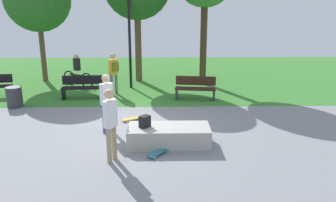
{
  "coord_description": "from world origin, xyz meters",
  "views": [
    {
      "loc": [
        0.6,
        -10.11,
        3.72
      ],
      "look_at": [
        0.81,
        -0.43,
        0.93
      ],
      "focal_mm": 36.48,
      "sensor_mm": 36.0,
      "label": 1
    }
  ],
  "objects_px": {
    "park_bench_near_path": "(82,87)",
    "cyclist_on_bicycle": "(77,73)",
    "backpack_on_ledge": "(145,121)",
    "skater_watching": "(107,99)",
    "skateboard_by_ledge": "(160,152)",
    "pedestrian_with_backpack": "(114,70)",
    "concrete_ledge": "(169,136)",
    "trash_bin": "(14,97)",
    "skater_performing_trick": "(110,119)",
    "park_bench_far_left": "(195,88)",
    "lamp_post": "(129,27)",
    "skateboard_spare": "(134,118)"
  },
  "relations": [
    {
      "from": "skater_watching",
      "to": "park_bench_far_left",
      "type": "distance_m",
      "value": 4.68
    },
    {
      "from": "backpack_on_ledge",
      "to": "lamp_post",
      "type": "height_order",
      "value": "lamp_post"
    },
    {
      "from": "cyclist_on_bicycle",
      "to": "park_bench_far_left",
      "type": "bearing_deg",
      "value": -23.99
    },
    {
      "from": "concrete_ledge",
      "to": "park_bench_near_path",
      "type": "height_order",
      "value": "park_bench_near_path"
    },
    {
      "from": "backpack_on_ledge",
      "to": "trash_bin",
      "type": "xyz_separation_m",
      "value": [
        -4.98,
        3.64,
        -0.29
      ]
    },
    {
      "from": "backpack_on_ledge",
      "to": "skater_performing_trick",
      "type": "xyz_separation_m",
      "value": [
        -0.76,
        -0.97,
        0.4
      ]
    },
    {
      "from": "concrete_ledge",
      "to": "pedestrian_with_backpack",
      "type": "bearing_deg",
      "value": 112.04
    },
    {
      "from": "concrete_ledge",
      "to": "park_bench_near_path",
      "type": "distance_m",
      "value": 5.85
    },
    {
      "from": "skateboard_spare",
      "to": "trash_bin",
      "type": "height_order",
      "value": "trash_bin"
    },
    {
      "from": "concrete_ledge",
      "to": "backpack_on_ledge",
      "type": "relative_size",
      "value": 6.92
    },
    {
      "from": "park_bench_near_path",
      "to": "trash_bin",
      "type": "bearing_deg",
      "value": -152.91
    },
    {
      "from": "skater_performing_trick",
      "to": "cyclist_on_bicycle",
      "type": "bearing_deg",
      "value": 108.59
    },
    {
      "from": "skater_performing_trick",
      "to": "lamp_post",
      "type": "bearing_deg",
      "value": 91.25
    },
    {
      "from": "skater_watching",
      "to": "skateboard_spare",
      "type": "bearing_deg",
      "value": 57.87
    },
    {
      "from": "park_bench_near_path",
      "to": "park_bench_far_left",
      "type": "height_order",
      "value": "same"
    },
    {
      "from": "backpack_on_ledge",
      "to": "lamp_post",
      "type": "distance_m",
      "value": 6.93
    },
    {
      "from": "skateboard_spare",
      "to": "pedestrian_with_backpack",
      "type": "bearing_deg",
      "value": 107.6
    },
    {
      "from": "skateboard_by_ledge",
      "to": "park_bench_near_path",
      "type": "xyz_separation_m",
      "value": [
        -3.12,
        5.4,
        0.42
      ]
    },
    {
      "from": "concrete_ledge",
      "to": "trash_bin",
      "type": "bearing_deg",
      "value": 147.22
    },
    {
      "from": "skater_performing_trick",
      "to": "skateboard_spare",
      "type": "distance_m",
      "value": 3.18
    },
    {
      "from": "skateboard_by_ledge",
      "to": "concrete_ledge",
      "type": "bearing_deg",
      "value": 67.82
    },
    {
      "from": "skater_watching",
      "to": "park_bench_near_path",
      "type": "xyz_separation_m",
      "value": [
        -1.59,
        3.83,
        -0.56
      ]
    },
    {
      "from": "concrete_ledge",
      "to": "skater_watching",
      "type": "relative_size",
      "value": 1.26
    },
    {
      "from": "backpack_on_ledge",
      "to": "cyclist_on_bicycle",
      "type": "xyz_separation_m",
      "value": [
        -3.39,
        6.86,
        -0.04
      ]
    },
    {
      "from": "park_bench_near_path",
      "to": "cyclist_on_bicycle",
      "type": "relative_size",
      "value": 1.03
    },
    {
      "from": "park_bench_near_path",
      "to": "skater_watching",
      "type": "bearing_deg",
      "value": -67.48
    },
    {
      "from": "skateboard_by_ledge",
      "to": "pedestrian_with_backpack",
      "type": "xyz_separation_m",
      "value": [
        -1.91,
        5.96,
        0.99
      ]
    },
    {
      "from": "park_bench_near_path",
      "to": "pedestrian_with_backpack",
      "type": "xyz_separation_m",
      "value": [
        1.21,
        0.57,
        0.57
      ]
    },
    {
      "from": "backpack_on_ledge",
      "to": "skater_performing_trick",
      "type": "distance_m",
      "value": 1.29
    },
    {
      "from": "skater_performing_trick",
      "to": "park_bench_far_left",
      "type": "bearing_deg",
      "value": 64.94
    },
    {
      "from": "concrete_ledge",
      "to": "skateboard_by_ledge",
      "type": "bearing_deg",
      "value": -112.18
    },
    {
      "from": "trash_bin",
      "to": "pedestrian_with_backpack",
      "type": "bearing_deg",
      "value": 26.41
    },
    {
      "from": "park_bench_far_left",
      "to": "skateboard_by_ledge",
      "type": "bearing_deg",
      "value": -105.41
    },
    {
      "from": "backpack_on_ledge",
      "to": "trash_bin",
      "type": "distance_m",
      "value": 6.18
    },
    {
      "from": "park_bench_far_left",
      "to": "pedestrian_with_backpack",
      "type": "relative_size",
      "value": 0.95
    },
    {
      "from": "skater_performing_trick",
      "to": "pedestrian_with_backpack",
      "type": "xyz_separation_m",
      "value": [
        -0.76,
        6.32,
        -0.02
      ]
    },
    {
      "from": "skater_watching",
      "to": "skateboard_by_ledge",
      "type": "xyz_separation_m",
      "value": [
        1.54,
        -1.56,
        -0.97
      ]
    },
    {
      "from": "skater_performing_trick",
      "to": "skater_watching",
      "type": "distance_m",
      "value": 1.96
    },
    {
      "from": "skateboard_spare",
      "to": "park_bench_far_left",
      "type": "bearing_deg",
      "value": 47.72
    },
    {
      "from": "lamp_post",
      "to": "skater_watching",
      "type": "bearing_deg",
      "value": -92.22
    },
    {
      "from": "backpack_on_ledge",
      "to": "park_bench_near_path",
      "type": "xyz_separation_m",
      "value": [
        -2.73,
        4.79,
        -0.19
      ]
    },
    {
      "from": "skateboard_spare",
      "to": "park_bench_near_path",
      "type": "xyz_separation_m",
      "value": [
        -2.27,
        2.75,
        0.42
      ]
    },
    {
      "from": "park_bench_far_left",
      "to": "backpack_on_ledge",
      "type": "bearing_deg",
      "value": -111.75
    },
    {
      "from": "pedestrian_with_backpack",
      "to": "skateboard_by_ledge",
      "type": "bearing_deg",
      "value": -72.23
    },
    {
      "from": "skater_watching",
      "to": "park_bench_far_left",
      "type": "bearing_deg",
      "value": 50.49
    },
    {
      "from": "skater_watching",
      "to": "skateboard_spare",
      "type": "relative_size",
      "value": 2.22
    },
    {
      "from": "backpack_on_ledge",
      "to": "park_bench_near_path",
      "type": "distance_m",
      "value": 5.52
    },
    {
      "from": "pedestrian_with_backpack",
      "to": "cyclist_on_bicycle",
      "type": "bearing_deg",
      "value": 141.35
    },
    {
      "from": "skateboard_by_ledge",
      "to": "trash_bin",
      "type": "distance_m",
      "value": 6.86
    },
    {
      "from": "park_bench_near_path",
      "to": "cyclist_on_bicycle",
      "type": "bearing_deg",
      "value": 107.75
    }
  ]
}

